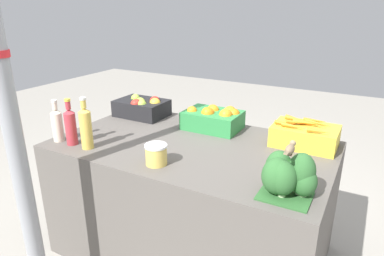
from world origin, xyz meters
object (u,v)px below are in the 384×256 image
at_px(carrot_crate, 305,135).
at_px(juice_bottle_ruby, 71,126).
at_px(orange_crate, 214,118).
at_px(broccoli_pile, 287,175).
at_px(juice_bottle_cloudy, 57,124).
at_px(juice_bottle_golden, 86,127).
at_px(sparrow_bird, 290,149).
at_px(apple_crate, 142,107).
at_px(pickle_jar, 156,154).

distance_m(carrot_crate, juice_bottle_ruby, 1.37).
xyz_separation_m(orange_crate, broccoli_pile, (0.63, -0.61, 0.02)).
bearing_deg(broccoli_pile, juice_bottle_cloudy, -178.51).
xyz_separation_m(carrot_crate, juice_bottle_cloudy, (-1.32, -0.64, 0.04)).
bearing_deg(carrot_crate, orange_crate, 179.61).
bearing_deg(juice_bottle_ruby, juice_bottle_golden, -0.00).
height_order(carrot_crate, sparrow_bird, sparrow_bird).
relative_size(broccoli_pile, sparrow_bird, 1.71).
xyz_separation_m(juice_bottle_golden, sparrow_bird, (1.14, 0.02, 0.10)).
relative_size(broccoli_pile, juice_bottle_golden, 0.77).
height_order(orange_crate, juice_bottle_golden, juice_bottle_golden).
xyz_separation_m(apple_crate, sparrow_bird, (1.22, -0.62, 0.15)).
relative_size(apple_crate, carrot_crate, 1.00).
height_order(apple_crate, broccoli_pile, broccoli_pile).
bearing_deg(pickle_jar, carrot_crate, 45.48).
xyz_separation_m(broccoli_pile, juice_bottle_ruby, (-1.26, -0.04, 0.02)).
relative_size(apple_crate, juice_bottle_cloudy, 1.42).
relative_size(carrot_crate, sparrow_bird, 2.69).
distance_m(apple_crate, orange_crate, 0.58).
distance_m(juice_bottle_cloudy, juice_bottle_golden, 0.24).
xyz_separation_m(juice_bottle_cloudy, sparrow_bird, (1.37, 0.02, 0.12)).
relative_size(juice_bottle_golden, sparrow_bird, 2.22).
height_order(juice_bottle_cloudy, pickle_jar, juice_bottle_cloudy).
distance_m(broccoli_pile, pickle_jar, 0.67).
distance_m(orange_crate, carrot_crate, 0.59).
xyz_separation_m(apple_crate, juice_bottle_cloudy, (-0.15, -0.64, 0.04)).
distance_m(juice_bottle_golden, pickle_jar, 0.47).
bearing_deg(pickle_jar, juice_bottle_golden, -178.13).
relative_size(carrot_crate, juice_bottle_ruby, 1.31).
distance_m(orange_crate, broccoli_pile, 0.88).
bearing_deg(orange_crate, sparrow_bird, -44.69).
bearing_deg(juice_bottle_ruby, sparrow_bird, 0.78).
distance_m(broccoli_pile, juice_bottle_ruby, 1.26).
relative_size(juice_bottle_cloudy, juice_bottle_ruby, 0.92).
relative_size(juice_bottle_cloudy, juice_bottle_golden, 0.85).
bearing_deg(broccoli_pile, orange_crate, 135.90).
xyz_separation_m(juice_bottle_cloudy, juice_bottle_golden, (0.24, -0.00, 0.02)).
height_order(juice_bottle_cloudy, juice_bottle_golden, juice_bottle_golden).
bearing_deg(sparrow_bird, carrot_crate, 5.35).
height_order(apple_crate, pickle_jar, apple_crate).
height_order(broccoli_pile, juice_bottle_cloudy, juice_bottle_cloudy).
bearing_deg(juice_bottle_ruby, orange_crate, 46.11).
distance_m(broccoli_pile, juice_bottle_cloudy, 1.37).
bearing_deg(sparrow_bird, broccoli_pile, 17.51).
xyz_separation_m(broccoli_pile, pickle_jar, (-0.66, -0.02, -0.04)).
xyz_separation_m(apple_crate, orange_crate, (0.58, 0.01, 0.00)).
relative_size(juice_bottle_ruby, pickle_jar, 2.38).
bearing_deg(broccoli_pile, carrot_crate, 94.35).
height_order(orange_crate, juice_bottle_cloudy, juice_bottle_cloudy).
relative_size(orange_crate, juice_bottle_golden, 1.21).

